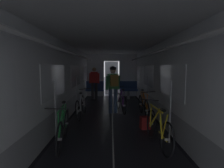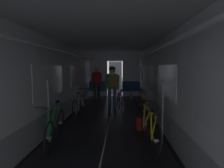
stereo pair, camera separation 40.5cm
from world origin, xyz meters
name	(u,v)px [view 2 (the right image)]	position (x,y,z in m)	size (l,w,h in m)	color
train_car_shell	(109,67)	(0.00, 3.60, 1.70)	(3.14, 12.34, 2.57)	black
bench_seat_far_left	(98,88)	(-0.90, 8.07, 0.57)	(0.98, 0.51, 0.95)	gray
bench_seat_far_right	(131,88)	(0.90, 8.07, 0.57)	(0.98, 0.51, 0.95)	gray
bicycle_orange	(142,106)	(1.08, 4.37, 0.38)	(0.44, 1.69, 0.95)	black
bicycle_green	(55,127)	(-1.09, 1.98, 0.38)	(0.44, 1.69, 0.94)	black
bicycle_yellow	(150,129)	(0.97, 1.94, 0.38)	(0.44, 1.69, 0.95)	black
bicycle_silver	(80,106)	(-1.05, 4.30, 0.38)	(0.44, 1.69, 0.95)	black
person_cyclist_aisle	(112,84)	(0.04, 4.87, 1.07)	(0.56, 0.45, 1.73)	#384C75
bicycle_purple_in_aisle	(121,102)	(0.35, 5.13, 0.38)	(0.47, 1.68, 0.94)	black
person_standing_near_bench	(97,81)	(-0.90, 7.70, 0.98)	(0.53, 0.23, 1.69)	#2D2D33
backpack_on_floor	(141,123)	(0.90, 3.07, 0.17)	(0.26, 0.20, 0.34)	maroon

